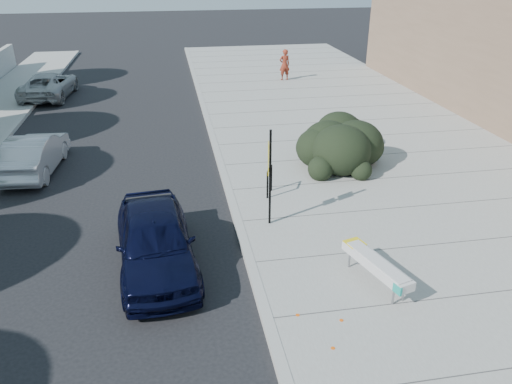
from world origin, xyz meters
TOP-DOWN VIEW (x-y plane):
  - ground at (0.00, 0.00)m, footprint 120.00×120.00m
  - sidewalk_near at (5.60, 5.00)m, footprint 11.20×50.00m
  - curb_near at (0.00, 5.00)m, footprint 0.22×50.00m
  - bench at (2.50, -1.25)m, footprint 0.92×2.01m
  - bike_rack at (1.14, 3.50)m, footprint 0.27×0.53m
  - sign_post at (0.78, 1.78)m, footprint 0.12×0.30m
  - hedge at (4.00, 6.32)m, footprint 3.06×4.93m
  - sedan_navy at (-2.13, 0.42)m, footprint 2.05×4.35m
  - wagon_silver at (-6.10, 6.90)m, footprint 1.66×3.98m
  - suv_silver at (-7.50, 16.95)m, footprint 2.47×4.68m
  - pedestrian at (4.96, 18.06)m, footprint 0.67×0.50m

SIDE VIEW (x-z plane):
  - ground at x=0.00m, z-range 0.00..0.00m
  - sidewalk_near at x=5.60m, z-range 0.00..0.15m
  - curb_near at x=0.00m, z-range 0.00..0.17m
  - bench at x=2.50m, z-range 0.32..0.92m
  - suv_silver at x=-7.50m, z-range 0.00..1.25m
  - wagon_silver at x=-6.10m, z-range 0.00..1.28m
  - bike_rack at x=1.14m, z-range 0.24..1.08m
  - sedan_navy at x=-2.13m, z-range 0.00..1.44m
  - pedestrian at x=4.96m, z-range 0.15..1.85m
  - hedge at x=4.00m, z-range 0.15..1.87m
  - sign_post at x=0.78m, z-range 0.32..2.91m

